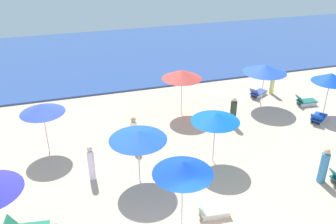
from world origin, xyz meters
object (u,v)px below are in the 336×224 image
umbrella_1 (216,117)px  umbrella_4 (182,74)px  beachgoer_3 (233,112)px  beachgoer_4 (91,164)px  lounge_chair_8_0 (212,209)px  beachgoer_2 (273,81)px  umbrella_3 (42,109)px  lounge_chair_7_1 (305,101)px  umbrella_8 (183,168)px  lounge_chair_7_0 (318,118)px  umbrella_7 (331,78)px  beach_ball_0 (120,132)px  beachgoer_5 (324,166)px  umbrella_6 (138,135)px  lounge_chair_2_0 (258,93)px  beachgoer_0 (134,133)px  umbrella_2 (265,69)px

umbrella_1 → umbrella_4: umbrella_4 is taller
umbrella_4 → beachgoer_3: (2.16, -2.13, -1.62)m
umbrella_4 → beachgoer_4: 7.39m
lounge_chair_8_0 → beachgoer_2: beachgoer_2 is taller
umbrella_3 → lounge_chair_7_1: 14.85m
lounge_chair_7_1 → umbrella_8: umbrella_8 is taller
lounge_chair_7_0 → beachgoer_3: size_ratio=0.86×
umbrella_7 → beach_ball_0: umbrella_7 is taller
umbrella_4 → umbrella_7: 8.10m
beachgoer_3 → beachgoer_5: size_ratio=1.02×
umbrella_7 → beachgoer_4: umbrella_7 is taller
umbrella_6 → lounge_chair_2_0: bearing=34.3°
beachgoer_0 → lounge_chair_7_1: bearing=62.7°
umbrella_1 → beachgoer_5: 4.81m
beachgoer_4 → umbrella_8: bearing=-83.0°
lounge_chair_7_0 → beachgoer_3: bearing=41.6°
umbrella_2 → beachgoer_2: bearing=41.2°
umbrella_8 → umbrella_7: bearing=28.5°
umbrella_7 → umbrella_2: bearing=144.6°
umbrella_4 → beachgoer_4: bearing=-140.1°
lounge_chair_8_0 → umbrella_4: bearing=-6.0°
beachgoer_5 → beach_ball_0: size_ratio=6.26×
lounge_chair_7_1 → beachgoer_5: beachgoer_5 is taller
umbrella_2 → lounge_chair_7_0: size_ratio=1.84×
umbrella_7 → beachgoer_5: 6.83m
umbrella_6 → beach_ball_0: bearing=91.4°
beach_ball_0 → lounge_chair_8_0: bearing=-72.6°
umbrella_2 → beachgoer_5: 7.50m
umbrella_6 → beach_ball_0: 4.56m
umbrella_3 → umbrella_6: bearing=-44.0°
beachgoer_2 → beachgoer_5: size_ratio=1.08×
beachgoer_0 → beachgoer_2: size_ratio=0.94×
lounge_chair_7_1 → beachgoer_4: (-12.98, -3.48, 0.51)m
lounge_chair_2_0 → umbrella_7: (2.33, -3.30, 1.97)m
umbrella_2 → umbrella_6: (-8.55, -4.92, -0.14)m
beachgoer_2 → beachgoer_3: bearing=163.0°
lounge_chair_2_0 → beachgoer_3: size_ratio=0.87×
umbrella_4 → umbrella_8: umbrella_4 is taller
umbrella_7 → beachgoer_2: size_ratio=1.43×
umbrella_1 → lounge_chair_7_0: (7.02, 1.79, -2.02)m
lounge_chair_7_1 → beach_ball_0: 11.23m
beachgoer_3 → beachgoer_5: bearing=-80.7°
beachgoer_2 → lounge_chair_2_0: bearing=132.2°
umbrella_6 → beach_ball_0: umbrella_6 is taller
lounge_chair_7_0 → beachgoer_0: (-10.15, 0.42, 0.55)m
umbrella_2 → lounge_chair_8_0: 10.29m
lounge_chair_8_0 → umbrella_6: bearing=41.8°
lounge_chair_7_1 → beachgoer_5: (-3.95, -6.48, 0.50)m
lounge_chair_7_1 → beachgoer_2: bearing=30.6°
umbrella_8 → beachgoer_3: 7.99m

